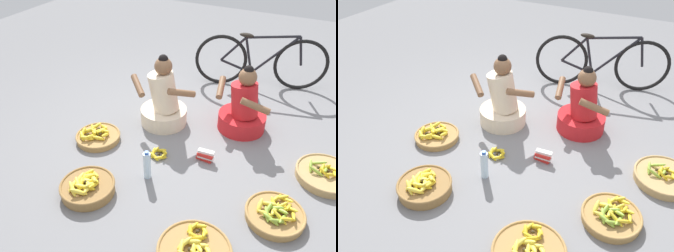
# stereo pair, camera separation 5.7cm
# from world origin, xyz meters

# --- Properties ---
(ground_plane) EXTENTS (10.00, 10.00, 0.00)m
(ground_plane) POSITION_xyz_m (0.00, 0.00, 0.00)
(ground_plane) COLOR slate
(vendor_woman_front) EXTENTS (0.75, 0.53, 0.83)m
(vendor_woman_front) POSITION_xyz_m (-0.30, 0.30, 0.27)
(vendor_woman_front) COLOR beige
(vendor_woman_front) RESTS_ON ground
(vendor_woman_behind) EXTENTS (0.66, 0.52, 0.76)m
(vendor_woman_behind) POSITION_xyz_m (0.52, 0.58, 0.24)
(vendor_woman_behind) COLOR red
(vendor_woman_behind) RESTS_ON ground
(bicycle_leaning) EXTENTS (1.64, 0.54, 0.73)m
(bicycle_leaning) POSITION_xyz_m (0.42, 1.64, 0.36)
(bicycle_leaning) COLOR black
(bicycle_leaning) RESTS_ON ground
(banana_basket_near_vendor) EXTENTS (0.49, 0.49, 0.14)m
(banana_basket_near_vendor) POSITION_xyz_m (1.14, -0.54, 0.05)
(banana_basket_near_vendor) COLOR #A87F47
(banana_basket_near_vendor) RESTS_ON ground
(banana_basket_back_right) EXTENTS (0.56, 0.56, 0.13)m
(banana_basket_back_right) POSITION_xyz_m (0.69, -1.15, 0.04)
(banana_basket_back_right) COLOR #A87F47
(banana_basket_back_right) RESTS_ON ground
(banana_basket_back_left) EXTENTS (0.47, 0.47, 0.14)m
(banana_basket_back_left) POSITION_xyz_m (-0.78, -0.31, 0.05)
(banana_basket_back_left) COLOR #A87F47
(banana_basket_back_left) RESTS_ON ground
(banana_basket_back_center) EXTENTS (0.55, 0.55, 0.15)m
(banana_basket_back_center) POSITION_xyz_m (1.46, 0.14, 0.05)
(banana_basket_back_center) COLOR tan
(banana_basket_back_center) RESTS_ON ground
(banana_basket_front_right) EXTENTS (0.49, 0.49, 0.18)m
(banana_basket_front_right) POSITION_xyz_m (-0.40, -0.98, 0.06)
(banana_basket_front_right) COLOR olive
(banana_basket_front_right) RESTS_ON ground
(loose_bananas_front_left) EXTENTS (0.19, 0.20, 0.08)m
(loose_bananas_front_left) POSITION_xyz_m (-0.07, -0.26, 0.03)
(loose_bananas_front_left) COLOR gold
(loose_bananas_front_left) RESTS_ON ground
(water_bottle) EXTENTS (0.07, 0.07, 0.30)m
(water_bottle) POSITION_xyz_m (-0.02, -0.58, 0.14)
(water_bottle) COLOR silver
(water_bottle) RESTS_ON ground
(packet_carton_stack) EXTENTS (0.18, 0.07, 0.12)m
(packet_carton_stack) POSITION_xyz_m (0.37, -0.12, 0.06)
(packet_carton_stack) COLOR red
(packet_carton_stack) RESTS_ON ground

